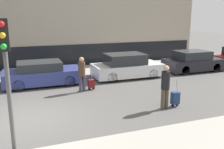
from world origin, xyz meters
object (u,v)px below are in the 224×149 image
Objects in this scene: parked_car_2 at (127,66)px; parked_car_3 at (193,62)px; trolley_right at (175,98)px; pedestrian_right at (165,84)px; pedestrian_left at (82,72)px; parked_car_1 at (42,74)px; traffic_light at (5,60)px; trolley_left at (91,84)px.

parked_car_2 is 1.05× the size of parked_car_3.
pedestrian_right is at bearing -173.69° from trolley_right.
pedestrian_left is (-8.18, -2.01, 0.35)m from parked_car_3.
parked_car_1 is 6.95m from pedestrian_right.
pedestrian_right is at bearing -97.01° from parked_car_2.
pedestrian_right is 0.49× the size of traffic_light.
pedestrian_right reaches higher than trolley_left.
pedestrian_right reaches higher than trolley_right.
pedestrian_left is 4.64m from trolley_right.
trolley_right is (-0.12, -5.33, -0.31)m from parked_car_2.
pedestrian_right reaches higher than pedestrian_left.
parked_car_2 is (4.97, -0.05, 0.06)m from parked_car_1.
parked_car_3 is (4.93, 0.05, -0.03)m from parked_car_2.
parked_car_2 is 9.58m from traffic_light.
pedestrian_left is at bearing -148.90° from parked_car_2.
pedestrian_left reaches higher than parked_car_3.
traffic_light is (-3.64, -5.11, 2.28)m from trolley_left.
parked_car_3 is at bearing 13.38° from trolley_left.
parked_car_3 reaches higher than parked_car_1.
parked_car_2 is 5.34m from trolley_right.
pedestrian_left reaches higher than trolley_right.
trolley_left is 0.92× the size of trolley_right.
pedestrian_left is at bearing 57.64° from traffic_light.
traffic_light is at bearing -165.98° from trolley_right.
trolley_right is (4.86, -5.38, -0.25)m from parked_car_1.
trolley_right is at bearing 113.20° from pedestrian_left.
pedestrian_right is at bearing -51.62° from parked_car_1.
traffic_light reaches higher than pedestrian_left.
pedestrian_left is 4.29m from pedestrian_right.
pedestrian_left is 0.97× the size of pedestrian_right.
parked_car_1 is at bearing 140.73° from trolley_left.
parked_car_2 is 2.39× the size of pedestrian_left.
trolley_left is at bearing 54.55° from traffic_light.
parked_car_2 is 3.28m from trolley_left.
parked_car_3 is 7.88m from trolley_left.
trolley_left is at bearing -166.62° from parked_car_3.
parked_car_3 reaches higher than trolley_left.
parked_car_3 is 2.28× the size of pedestrian_left.
trolley_left is at bearing 126.40° from trolley_right.
parked_car_1 is 7.36m from traffic_light.
trolley_right is 6.83m from traffic_light.
parked_car_1 is at bearing -69.29° from pedestrian_left.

